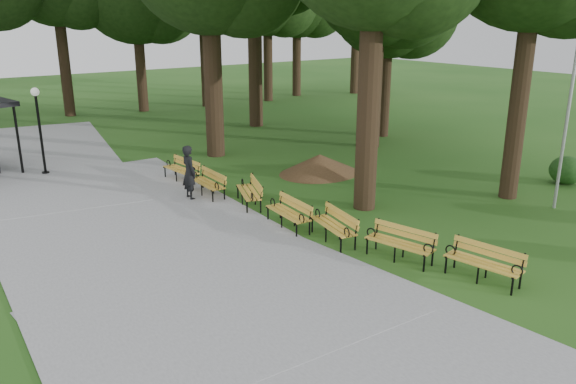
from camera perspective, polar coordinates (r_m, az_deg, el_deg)
ground at (r=16.27m, az=1.53°, el=-4.34°), size 100.00×100.00×0.00m
path at (r=16.97m, az=-15.65°, el=-3.97°), size 12.00×38.00×0.06m
person at (r=19.40m, az=-9.88°, el=1.94°), size 0.45×0.68×1.86m
lamp_post at (r=23.83m, az=-23.81°, el=7.24°), size 0.32×0.32×3.38m
dirt_mound at (r=22.43m, az=3.18°, el=2.84°), size 2.81×2.81×0.77m
metal_pole at (r=19.70m, az=26.31°, el=7.39°), size 0.10×0.10×6.40m
bench_0 at (r=14.18m, az=18.97°, el=-6.82°), size 0.97×1.98×0.88m
bench_1 at (r=14.79m, az=11.12°, el=-5.13°), size 1.08×2.00×0.88m
bench_2 at (r=15.76m, az=4.54°, el=-3.41°), size 0.98×1.99×0.88m
bench_3 at (r=16.67m, az=0.01°, el=-2.16°), size 0.79×1.94×0.88m
bench_4 at (r=18.65m, az=-3.97°, el=-0.05°), size 1.28×2.00×0.88m
bench_5 at (r=19.80m, az=-8.10°, el=0.86°), size 0.69×1.92×0.88m
bench_6 at (r=21.65m, az=-10.68°, el=2.17°), size 0.83×1.96×0.88m
shrub_1 at (r=23.47m, az=26.00°, el=0.75°), size 1.23×1.23×1.04m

